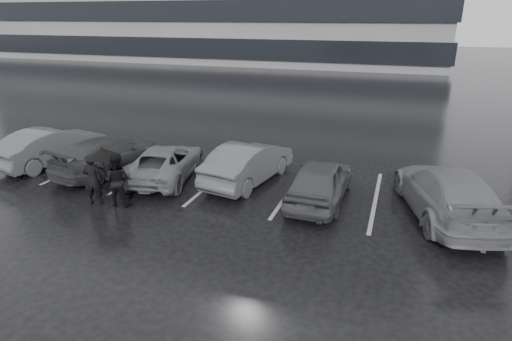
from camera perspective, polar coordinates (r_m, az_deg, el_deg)
The scene contains 11 objects.
ground at distance 12.63m, azimuth -0.82°, elevation -6.25°, with size 160.00×160.00×0.00m, color black.
car_main at distance 13.60m, azimuth 8.57°, elevation -1.35°, with size 1.62×4.03×1.37m, color black.
car_west_a at distance 15.03m, azimuth -1.01°, elevation 1.07°, with size 1.50×4.29×1.41m, color #303033.
car_west_b at distance 15.75m, azimuth -12.03°, elevation 1.11°, with size 1.99×4.32×1.20m, color #4D4D50.
car_west_c at distance 16.95m, azimuth -18.94°, elevation 2.01°, with size 1.85×4.55×1.32m, color black.
car_west_d at distance 18.73m, azimuth -25.59°, elevation 2.97°, with size 1.53×4.38×1.44m, color #303033.
car_east at distance 13.62m, azimuth 24.12°, elevation -2.67°, with size 2.07×5.10×1.48m, color #4D4D50.
pedestrian_left at distance 14.13m, azimuth -20.93°, elevation -1.12°, with size 0.59×0.39×1.62m, color black.
pedestrian_right at distance 13.77m, azimuth -18.06°, elevation -1.24°, with size 0.81×0.63×1.66m, color black.
umbrella at distance 13.83m, azimuth -19.82°, elevation 2.27°, with size 1.07×1.07×1.81m.
stall_stripes at distance 15.02m, azimuth -0.48°, elevation -1.80°, with size 19.72×5.00×0.00m.
Camera 1 is at (3.83, -10.65, 5.60)m, focal length 30.00 mm.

